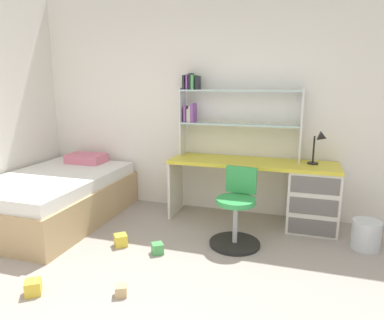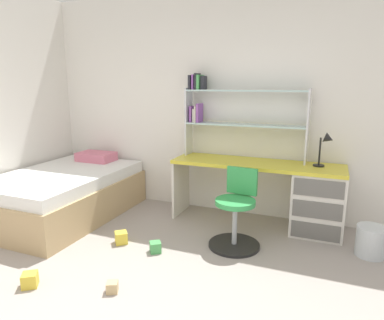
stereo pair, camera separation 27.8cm
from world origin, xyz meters
The scene contains 11 objects.
room_shell centered at (-1.31, 1.33, 1.37)m, with size 6.07×6.38×2.75m.
desk centered at (0.89, 2.39, 0.41)m, with size 1.93×0.55×0.74m.
bookshelf_hutch centered at (0.01, 2.55, 1.33)m, with size 1.45×0.22×1.01m.
desk_lamp centered at (1.10, 2.42, 1.00)m, with size 0.20×0.17×0.38m.
swivel_chair centered at (0.32, 1.75, 0.31)m, with size 0.52×0.52×0.79m.
bed_platform centered at (-1.88, 1.74, 0.28)m, with size 1.26×1.88×0.69m.
waste_bin centered at (1.58, 2.02, 0.15)m, with size 0.27×0.27×0.29m, color silver.
toy_block_green_0 centered at (-0.37, 1.30, 0.05)m, with size 0.10×0.10×0.10m, color #479E51.
toy_block_yellow_1 centered at (-0.79, 1.35, 0.06)m, with size 0.12×0.12×0.12m, color gold.
toy_block_natural_3 centered at (-0.37, 0.58, 0.04)m, with size 0.09×0.09×0.09m, color tan.
toy_block_yellow_5 centered at (-1.04, 0.40, 0.06)m, with size 0.12×0.12×0.12m, color gold.
Camera 2 is at (1.13, -1.45, 1.62)m, focal length 32.19 mm.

